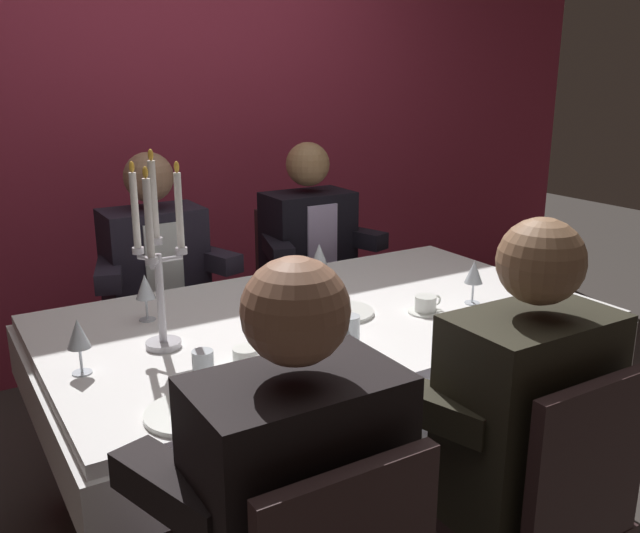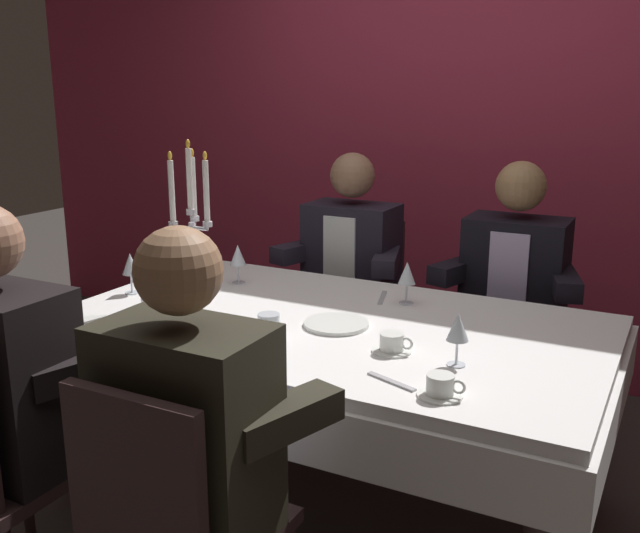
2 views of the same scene
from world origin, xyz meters
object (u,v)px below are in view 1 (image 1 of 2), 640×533
Objects in this scene: water_tumbler_0 at (203,365)px; seated_diner_1 at (155,268)px; wine_glass_2 at (78,336)px; dinner_plate_0 at (342,312)px; dinner_plate_1 at (190,413)px; coffee_cup_1 at (426,305)px; wine_glass_4 at (345,336)px; wine_glass_1 at (474,274)px; dining_table at (324,344)px; water_tumbler_1 at (349,330)px; seated_diner_0 at (299,498)px; seated_diner_2 at (528,415)px; wine_glass_3 at (145,288)px; coffee_cup_0 at (525,313)px; coffee_cup_2 at (246,359)px; wine_glass_0 at (319,256)px; candelabra at (158,261)px; seated_diner_3 at (308,245)px.

seated_diner_1 is at bearing 78.32° from water_tumbler_0.
wine_glass_2 is 1.09m from seated_diner_1.
dinner_plate_0 and dinner_plate_1 have the same top height.
coffee_cup_1 is at bearing -59.07° from seated_diner_1.
dinner_plate_1 is at bearing 179.88° from wine_glass_4.
dinner_plate_0 is at bearing 162.04° from wine_glass_1.
dining_table is 0.33m from water_tumbler_1.
seated_diner_0 is 0.66m from seated_diner_2.
wine_glass_3 is at bearing 47.86° from wine_glass_2.
coffee_cup_2 is at bearing 171.35° from coffee_cup_0.
dinner_plate_0 is at bearing 142.66° from coffee_cup_0.
seated_diner_0 is at bearing -92.55° from wine_glass_3.
seated_diner_1 is (-0.25, 1.16, -0.05)m from water_tumbler_1.
wine_glass_3 is 1.92× the size of water_tumbler_0.
dining_table is at bearing 150.27° from coffee_cup_1.
wine_glass_0 is 1.92× the size of water_tumbler_0.
seated_diner_2 is (-0.11, -1.20, -0.12)m from wine_glass_0.
dining_table is at bearing 34.16° from dinner_plate_1.
wine_glass_2 reaches higher than dining_table.
water_tumbler_1 is at bearing -0.25° from coffee_cup_2.
coffee_cup_0 is 0.68m from seated_diner_2.
dining_table is 14.70× the size of coffee_cup_1.
dinner_plate_0 is 0.18× the size of seated_diner_0.
seated_diner_2 is at bearing -61.86° from wine_glass_3.
candelabra reaches higher than wine_glass_1.
coffee_cup_2 is 0.11× the size of seated_diner_1.
candelabra is 0.49× the size of seated_diner_0.
wine_glass_3 is at bearing 153.78° from dinner_plate_0.
wine_glass_0 is 0.62m from wine_glass_1.
water_tumbler_0 is (-0.35, 0.18, -0.07)m from wine_glass_4.
coffee_cup_1 is 0.11× the size of seated_diner_3.
candelabra is (-0.59, 0.00, 0.39)m from dining_table.
candelabra is at bearing 176.14° from dinner_plate_0.
wine_glass_1 reaches higher than coffee_cup_0.
wine_glass_1 is 0.25m from coffee_cup_0.
coffee_cup_1 is at bearing 27.92° from wine_glass_4.
wine_glass_0 is 0.13× the size of seated_diner_0.
dinner_plate_0 is 0.66m from water_tumbler_0.
seated_diner_0 is (-0.66, -0.85, -0.01)m from dinner_plate_0.
seated_diner_1 is (-0.32, 0.89, 0.11)m from dining_table.
dinner_plate_1 is 1.75m from seated_diner_3.
wine_glass_1 is at bearing 96.91° from coffee_cup_0.
wine_glass_2 is at bearing 106.29° from seated_diner_0.
seated_diner_0 reaches higher than water_tumbler_0.
wine_glass_1 reaches higher than dining_table.
seated_diner_2 is at bearing -57.45° from wine_glass_4.
seated_diner_3 is at bearing 63.70° from wine_glass_4.
coffee_cup_2 is at bearing 179.75° from water_tumbler_1.
dinner_plate_0 is at bearing 30.07° from dinner_plate_1.
seated_diner_2 reaches higher than dining_table.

